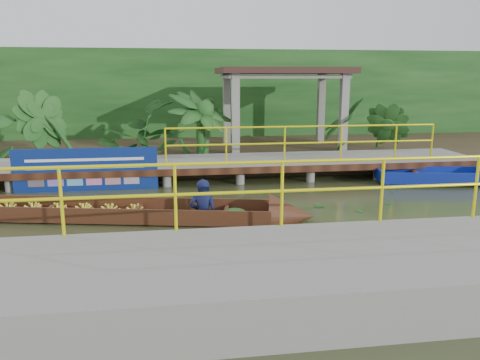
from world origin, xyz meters
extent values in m
plane|color=#2E3219|center=(0.00, 0.00, 0.00)|extent=(80.00, 80.00, 0.00)
cube|color=#2E2517|center=(0.00, 7.50, 0.23)|extent=(30.00, 8.00, 0.45)
cube|color=gray|center=(0.00, 3.50, 0.50)|extent=(16.00, 2.00, 0.15)
cube|color=black|center=(0.00, 2.50, 0.42)|extent=(16.00, 0.12, 0.18)
cylinder|color=#D8D00B|center=(2.75, 2.55, 1.57)|extent=(7.50, 0.05, 0.05)
cylinder|color=#D8D00B|center=(2.75, 2.55, 1.12)|extent=(7.50, 0.05, 0.05)
cylinder|color=#D8D00B|center=(2.75, 2.55, 1.07)|extent=(0.05, 0.05, 1.00)
cylinder|color=gray|center=(-4.00, 2.70, 0.22)|extent=(0.24, 0.24, 0.55)
cylinder|color=gray|center=(-4.00, 4.30, 0.22)|extent=(0.24, 0.24, 0.55)
cylinder|color=gray|center=(-2.00, 2.70, 0.22)|extent=(0.24, 0.24, 0.55)
cylinder|color=gray|center=(-2.00, 4.30, 0.22)|extent=(0.24, 0.24, 0.55)
cylinder|color=gray|center=(0.00, 2.70, 0.22)|extent=(0.24, 0.24, 0.55)
cylinder|color=gray|center=(0.00, 4.30, 0.22)|extent=(0.24, 0.24, 0.55)
cylinder|color=gray|center=(2.00, 2.70, 0.22)|extent=(0.24, 0.24, 0.55)
cylinder|color=gray|center=(2.00, 4.30, 0.22)|extent=(0.24, 0.24, 0.55)
cylinder|color=gray|center=(4.00, 2.70, 0.22)|extent=(0.24, 0.24, 0.55)
cylinder|color=gray|center=(4.00, 4.30, 0.22)|extent=(0.24, 0.24, 0.55)
cylinder|color=gray|center=(6.00, 2.70, 0.22)|extent=(0.24, 0.24, 0.55)
cylinder|color=gray|center=(6.00, 4.30, 0.22)|extent=(0.24, 0.24, 0.55)
cylinder|color=gray|center=(0.00, 2.70, 0.22)|extent=(0.24, 0.24, 0.55)
cube|color=gray|center=(1.00, -4.20, 0.30)|extent=(18.00, 2.40, 0.70)
cylinder|color=#D8D00B|center=(1.00, -3.05, 1.65)|extent=(10.00, 0.05, 0.05)
cylinder|color=#D8D00B|center=(1.00, -3.05, 1.20)|extent=(10.00, 0.05, 0.05)
cylinder|color=#D8D00B|center=(1.00, -3.05, 1.15)|extent=(0.05, 0.05, 1.00)
cube|color=gray|center=(1.20, 5.10, 1.60)|extent=(0.25, 0.25, 2.80)
cube|color=gray|center=(4.80, 5.10, 1.60)|extent=(0.25, 0.25, 2.80)
cube|color=gray|center=(1.20, 7.50, 1.60)|extent=(0.25, 0.25, 2.80)
cube|color=gray|center=(4.80, 7.50, 1.60)|extent=(0.25, 0.25, 2.80)
cube|color=gray|center=(3.00, 6.30, 2.90)|extent=(4.00, 2.60, 0.12)
cube|color=#381F1C|center=(3.00, 6.30, 3.10)|extent=(4.40, 3.00, 0.20)
cube|color=#133C13|center=(0.00, 10.00, 2.00)|extent=(30.00, 0.80, 4.00)
cube|color=#3D1E10|center=(-2.50, -0.03, 0.06)|extent=(7.44, 2.45, 0.06)
cube|color=#3D1E10|center=(-2.40, 0.43, 0.19)|extent=(7.26, 1.60, 0.31)
cube|color=#3D1E10|center=(-2.60, -0.48, 0.19)|extent=(7.26, 1.60, 0.31)
cone|color=#3D1E10|center=(1.53, -0.88, 0.13)|extent=(1.09, 1.06, 0.89)
ellipsoid|color=#133C13|center=(0.40, -0.64, 0.15)|extent=(0.59, 0.51, 0.24)
imported|color=#10163C|center=(-0.23, -0.51, 0.87)|extent=(0.65, 0.50, 1.57)
cube|color=navy|center=(6.40, 1.97, 0.11)|extent=(3.29, 1.49, 0.11)
cube|color=navy|center=(6.49, 2.44, 0.23)|extent=(3.14, 0.61, 0.32)
cube|color=navy|center=(6.32, 1.50, 0.23)|extent=(3.14, 0.61, 0.32)
cube|color=navy|center=(4.84, 2.25, 0.23)|extent=(0.23, 0.95, 0.32)
cube|color=black|center=(5.88, 2.07, 0.28)|extent=(0.27, 0.96, 0.05)
cube|color=navy|center=(-3.04, 2.48, 0.55)|extent=(3.62, 0.03, 1.13)
cube|color=white|center=(-3.04, 2.46, 0.82)|extent=(2.94, 0.01, 0.07)
cube|color=white|center=(-3.04, 2.46, 0.62)|extent=(2.94, 0.01, 0.07)
imported|color=#133C13|center=(-4.48, 5.30, 1.26)|extent=(1.29, 1.29, 1.61)
imported|color=#133C13|center=(-1.98, 5.30, 1.26)|extent=(1.29, 1.29, 1.61)
imported|color=#133C13|center=(0.02, 5.30, 1.26)|extent=(1.29, 1.29, 1.61)
imported|color=#133C13|center=(5.02, 5.30, 1.26)|extent=(1.29, 1.29, 1.61)
imported|color=#133C13|center=(6.52, 5.30, 1.26)|extent=(1.29, 1.29, 1.61)
camera|label=1|loc=(-0.82, -9.74, 2.88)|focal=35.00mm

